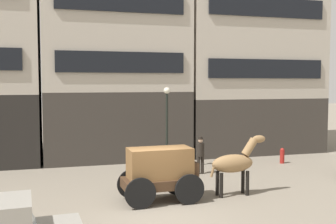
{
  "coord_description": "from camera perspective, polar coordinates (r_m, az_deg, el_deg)",
  "views": [
    {
      "loc": [
        -3.41,
        -13.11,
        4.35
      ],
      "look_at": [
        1.05,
        2.32,
        3.2
      ],
      "focal_mm": 43.77,
      "sensor_mm": 36.0,
      "label": 1
    }
  ],
  "objects": [
    {
      "name": "building_center_right",
      "position": [
        27.95,
        10.24,
        13.72
      ],
      "size": [
        9.16,
        7.09,
        18.01
      ],
      "color": "#38332D",
      "rests_on": "ground_plane"
    },
    {
      "name": "pedestrian_officer",
      "position": [
        19.64,
        4.54,
        -5.78
      ],
      "size": [
        0.38,
        0.38,
        1.79
      ],
      "color": "black",
      "rests_on": "ground_plane"
    },
    {
      "name": "building_center_left",
      "position": [
        25.33,
        -7.82,
        13.54
      ],
      "size": [
        8.57,
        7.09,
        16.95
      ],
      "color": "#38332D",
      "rests_on": "ground_plane"
    },
    {
      "name": "fire_hydrant_curbside",
      "position": [
        23.04,
        15.61,
        -5.84
      ],
      "size": [
        0.24,
        0.24,
        0.83
      ],
      "color": "maroon",
      "rests_on": "ground_plane"
    },
    {
      "name": "cargo_wagon",
      "position": [
        15.09,
        -0.97,
        -8.14
      ],
      "size": [
        2.94,
        1.57,
        1.98
      ],
      "color": "#3D2819",
      "rests_on": "ground_plane"
    },
    {
      "name": "draft_horse",
      "position": [
        16.08,
        9.31,
        -6.98
      ],
      "size": [
        2.35,
        0.64,
        2.3
      ],
      "color": "#937047",
      "rests_on": "ground_plane"
    },
    {
      "name": "ground_plane",
      "position": [
        14.22,
        -1.51,
        -13.7
      ],
      "size": [
        120.0,
        120.0,
        0.0
      ],
      "primitive_type": "plane",
      "color": "slate"
    },
    {
      "name": "streetlamp_curbside",
      "position": [
        20.36,
        -0.15,
        -0.62
      ],
      "size": [
        0.32,
        0.32,
        4.12
      ],
      "color": "black",
      "rests_on": "ground_plane"
    }
  ]
}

